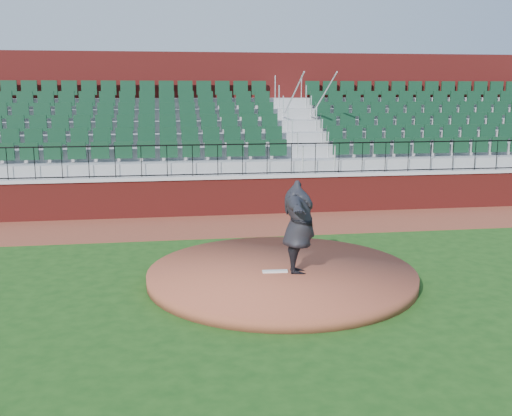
% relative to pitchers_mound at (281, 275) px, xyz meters
% --- Properties ---
extents(ground, '(90.00, 90.00, 0.00)m').
position_rel_pitchers_mound_xyz_m(ground, '(-0.32, 0.05, -0.12)').
color(ground, '#194012').
rests_on(ground, ground).
extents(warning_track, '(34.00, 3.20, 0.01)m').
position_rel_pitchers_mound_xyz_m(warning_track, '(-0.32, 5.45, -0.12)').
color(warning_track, brown).
rests_on(warning_track, ground).
extents(field_wall, '(34.00, 0.35, 1.20)m').
position_rel_pitchers_mound_xyz_m(field_wall, '(-0.32, 7.05, 0.47)').
color(field_wall, maroon).
rests_on(field_wall, ground).
extents(wall_cap, '(34.00, 0.45, 0.10)m').
position_rel_pitchers_mound_xyz_m(wall_cap, '(-0.32, 7.05, 1.12)').
color(wall_cap, '#B7B7B7').
rests_on(wall_cap, field_wall).
extents(wall_railing, '(34.00, 0.05, 1.00)m').
position_rel_pitchers_mound_xyz_m(wall_railing, '(-0.32, 7.05, 1.67)').
color(wall_railing, black).
rests_on(wall_railing, wall_cap).
extents(seating_stands, '(34.00, 5.10, 4.60)m').
position_rel_pitchers_mound_xyz_m(seating_stands, '(-0.32, 9.78, 2.18)').
color(seating_stands, gray).
rests_on(seating_stands, ground).
extents(concourse_wall, '(34.00, 0.50, 5.50)m').
position_rel_pitchers_mound_xyz_m(concourse_wall, '(-0.32, 12.58, 2.62)').
color(concourse_wall, maroon).
rests_on(concourse_wall, ground).
extents(pitchers_mound, '(5.74, 5.74, 0.25)m').
position_rel_pitchers_mound_xyz_m(pitchers_mound, '(0.00, 0.00, 0.00)').
color(pitchers_mound, brown).
rests_on(pitchers_mound, ground).
extents(pitching_rubber, '(0.54, 0.17, 0.04)m').
position_rel_pitchers_mound_xyz_m(pitching_rubber, '(-0.17, -0.17, 0.14)').
color(pitching_rubber, white).
rests_on(pitching_rubber, pitchers_mound).
extents(pitcher, '(1.00, 2.49, 1.97)m').
position_rel_pitchers_mound_xyz_m(pitcher, '(0.30, -0.26, 1.11)').
color(pitcher, black).
rests_on(pitcher, pitchers_mound).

